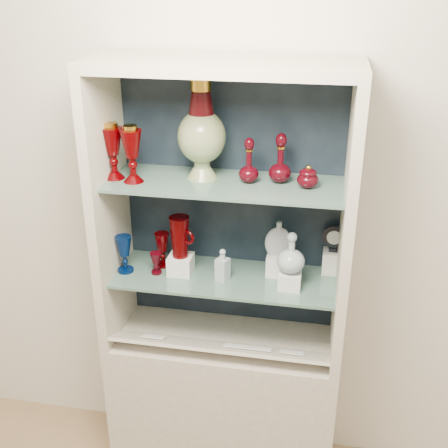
% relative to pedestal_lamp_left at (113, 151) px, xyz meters
% --- Properties ---
extents(wall_back, '(3.50, 0.02, 2.80)m').
position_rel_pedestal_lamp_left_xyz_m(wall_back, '(0.44, 0.23, -0.18)').
color(wall_back, silver).
rests_on(wall_back, ground).
extents(cabinet_base, '(1.00, 0.40, 0.75)m').
position_rel_pedestal_lamp_left_xyz_m(cabinet_base, '(0.44, 0.01, -1.21)').
color(cabinet_base, '#B8AF9D').
rests_on(cabinet_base, ground).
extents(cabinet_back_panel, '(0.98, 0.02, 1.15)m').
position_rel_pedestal_lamp_left_xyz_m(cabinet_back_panel, '(0.44, 0.20, -0.26)').
color(cabinet_back_panel, black).
rests_on(cabinet_back_panel, cabinet_base).
extents(cabinet_side_left, '(0.04, 0.40, 1.15)m').
position_rel_pedestal_lamp_left_xyz_m(cabinet_side_left, '(-0.04, 0.01, -0.26)').
color(cabinet_side_left, '#B8AF9D').
rests_on(cabinet_side_left, cabinet_base).
extents(cabinet_side_right, '(0.04, 0.40, 1.15)m').
position_rel_pedestal_lamp_left_xyz_m(cabinet_side_right, '(0.92, 0.01, -0.26)').
color(cabinet_side_right, '#B8AF9D').
rests_on(cabinet_side_right, cabinet_base).
extents(cabinet_top_cap, '(1.00, 0.40, 0.04)m').
position_rel_pedestal_lamp_left_xyz_m(cabinet_top_cap, '(0.44, 0.01, 0.34)').
color(cabinet_top_cap, '#B8AF9D').
rests_on(cabinet_top_cap, cabinet_side_left).
extents(shelf_lower, '(0.92, 0.34, 0.01)m').
position_rel_pedestal_lamp_left_xyz_m(shelf_lower, '(0.44, 0.03, -0.54)').
color(shelf_lower, slate).
rests_on(shelf_lower, cabinet_side_left).
extents(shelf_upper, '(0.92, 0.34, 0.01)m').
position_rel_pedestal_lamp_left_xyz_m(shelf_upper, '(0.44, 0.03, -0.12)').
color(shelf_upper, slate).
rests_on(shelf_upper, cabinet_side_left).
extents(label_ledge, '(0.92, 0.17, 0.09)m').
position_rel_pedestal_lamp_left_xyz_m(label_ledge, '(0.44, -0.10, -0.80)').
color(label_ledge, '#B8AF9D').
rests_on(label_ledge, cabinet_base).
extents(label_card_0, '(0.10, 0.06, 0.03)m').
position_rel_pedestal_lamp_left_xyz_m(label_card_0, '(0.74, -0.10, -0.79)').
color(label_card_0, white).
rests_on(label_card_0, label_ledge).
extents(label_card_1, '(0.10, 0.06, 0.03)m').
position_rel_pedestal_lamp_left_xyz_m(label_card_1, '(0.15, -0.10, -0.79)').
color(label_card_1, white).
rests_on(label_card_1, label_ledge).
extents(label_card_2, '(0.10, 0.06, 0.03)m').
position_rel_pedestal_lamp_left_xyz_m(label_card_2, '(0.51, -0.10, -0.79)').
color(label_card_2, white).
rests_on(label_card_2, label_ledge).
extents(label_card_3, '(0.10, 0.06, 0.03)m').
position_rel_pedestal_lamp_left_xyz_m(label_card_3, '(0.61, -0.10, -0.79)').
color(label_card_3, white).
rests_on(label_card_3, label_ledge).
extents(pedestal_lamp_left, '(0.11, 0.11, 0.22)m').
position_rel_pedestal_lamp_left_xyz_m(pedestal_lamp_left, '(0.00, 0.00, 0.00)').
color(pedestal_lamp_left, '#410001').
rests_on(pedestal_lamp_left, shelf_upper).
extents(pedestal_lamp_right, '(0.09, 0.09, 0.22)m').
position_rel_pedestal_lamp_left_xyz_m(pedestal_lamp_right, '(0.09, -0.02, 0.00)').
color(pedestal_lamp_right, '#410001').
rests_on(pedestal_lamp_right, shelf_upper).
extents(enamel_urn, '(0.20, 0.20, 0.39)m').
position_rel_pedestal_lamp_left_xyz_m(enamel_urn, '(0.34, 0.07, 0.08)').
color(enamel_urn, '#0F4817').
rests_on(enamel_urn, shelf_upper).
extents(ruby_decanter_a, '(0.09, 0.09, 0.20)m').
position_rel_pedestal_lamp_left_xyz_m(ruby_decanter_a, '(0.53, 0.05, -0.01)').
color(ruby_decanter_a, '#42050D').
rests_on(ruby_decanter_a, shelf_upper).
extents(ruby_decanter_b, '(0.10, 0.10, 0.21)m').
position_rel_pedestal_lamp_left_xyz_m(ruby_decanter_b, '(0.65, 0.07, -0.01)').
color(ruby_decanter_b, '#42050D').
rests_on(ruby_decanter_b, shelf_upper).
extents(lidded_bowl, '(0.10, 0.10, 0.09)m').
position_rel_pedestal_lamp_left_xyz_m(lidded_bowl, '(0.76, 0.03, -0.07)').
color(lidded_bowl, '#42050D').
rests_on(lidded_bowl, shelf_upper).
extents(cobalt_goblet, '(0.07, 0.07, 0.16)m').
position_rel_pedestal_lamp_left_xyz_m(cobalt_goblet, '(0.01, -0.00, -0.45)').
color(cobalt_goblet, '#001445').
rests_on(cobalt_goblet, shelf_lower).
extents(ruby_goblet_tall, '(0.08, 0.08, 0.16)m').
position_rel_pedestal_lamp_left_xyz_m(ruby_goblet_tall, '(0.16, 0.07, -0.45)').
color(ruby_goblet_tall, '#410001').
rests_on(ruby_goblet_tall, shelf_lower).
extents(ruby_goblet_small, '(0.06, 0.06, 0.10)m').
position_rel_pedestal_lamp_left_xyz_m(ruby_goblet_small, '(0.15, 0.00, -0.48)').
color(ruby_goblet_small, '#42050D').
rests_on(ruby_goblet_small, shelf_lower).
extents(riser_ruby_pitcher, '(0.10, 0.10, 0.08)m').
position_rel_pedestal_lamp_left_xyz_m(riser_ruby_pitcher, '(0.25, 0.03, -0.49)').
color(riser_ruby_pitcher, silver).
rests_on(riser_ruby_pitcher, shelf_lower).
extents(ruby_pitcher, '(0.16, 0.13, 0.18)m').
position_rel_pedestal_lamp_left_xyz_m(ruby_pitcher, '(0.25, 0.03, -0.36)').
color(ruby_pitcher, '#410001').
rests_on(ruby_pitcher, riser_ruby_pitcher).
extents(clear_square_bottle, '(0.06, 0.06, 0.14)m').
position_rel_pedestal_lamp_left_xyz_m(clear_square_bottle, '(0.44, -0.00, -0.46)').
color(clear_square_bottle, '#98ABB3').
rests_on(clear_square_bottle, shelf_lower).
extents(riser_flat_flask, '(0.09, 0.09, 0.09)m').
position_rel_pedestal_lamp_left_xyz_m(riser_flat_flask, '(0.65, 0.09, -0.49)').
color(riser_flat_flask, silver).
rests_on(riser_flat_flask, shelf_lower).
extents(flat_flask, '(0.11, 0.05, 0.16)m').
position_rel_pedestal_lamp_left_xyz_m(flat_flask, '(0.65, 0.09, -0.36)').
color(flat_flask, '#A4ADB5').
rests_on(flat_flask, riser_flat_flask).
extents(riser_clear_round_decanter, '(0.09, 0.09, 0.07)m').
position_rel_pedestal_lamp_left_xyz_m(riser_clear_round_decanter, '(0.71, -0.01, -0.50)').
color(riser_clear_round_decanter, silver).
rests_on(riser_clear_round_decanter, shelf_lower).
extents(clear_round_decanter, '(0.14, 0.14, 0.17)m').
position_rel_pedestal_lamp_left_xyz_m(clear_round_decanter, '(0.71, -0.01, -0.38)').
color(clear_round_decanter, '#98ABB3').
rests_on(clear_round_decanter, riser_clear_round_decanter).
extents(riser_cameo_medallion, '(0.08, 0.08, 0.10)m').
position_rel_pedestal_lamp_left_xyz_m(riser_cameo_medallion, '(0.88, 0.15, -0.48)').
color(riser_cameo_medallion, silver).
rests_on(riser_cameo_medallion, shelf_lower).
extents(cameo_medallion, '(0.10, 0.04, 0.12)m').
position_rel_pedestal_lamp_left_xyz_m(cameo_medallion, '(0.88, 0.15, -0.37)').
color(cameo_medallion, black).
rests_on(cameo_medallion, riser_cameo_medallion).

